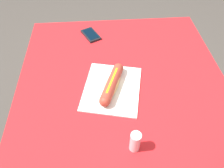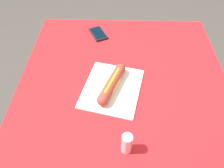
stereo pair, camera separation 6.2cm
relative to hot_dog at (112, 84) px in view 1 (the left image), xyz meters
The scene contains 6 objects.
ground_plane 0.77m from the hot_dog, 34.28° to the left, with size 6.00×6.00×0.00m, color #47423D.
dining_table 0.18m from the hot_dog, 34.28° to the left, with size 1.21×0.93×0.73m.
paper_wrapper 0.03m from the hot_dog, 135.00° to the left, with size 0.28×0.23×0.01m, color white.
hot_dog is the anchor object (origin of this frame).
cell_phone 0.40m from the hot_dog, 167.46° to the right, with size 0.14×0.11×0.01m.
salt_shaker 0.28m from the hot_dog, 11.52° to the left, with size 0.04×0.04×0.09m, color silver.
Camera 1 is at (0.53, -0.10, 1.44)m, focal length 34.74 mm.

